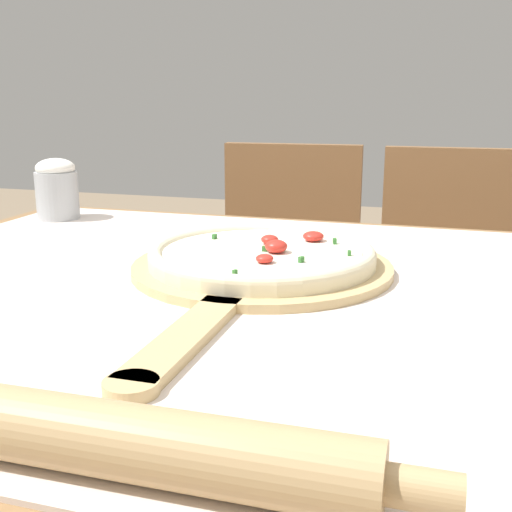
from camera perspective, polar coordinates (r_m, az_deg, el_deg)
dining_table at (r=0.87m, az=0.69°, el=-9.90°), size 1.31×1.01×0.76m
towel_cloth at (r=0.83m, az=0.71°, el=-3.30°), size 1.23×0.93×0.00m
pizza_peel at (r=0.89m, az=0.06°, el=-1.44°), size 0.37×0.61×0.01m
pizza at (r=0.91m, az=0.57°, el=0.14°), size 0.32×0.32×0.04m
rolling_pin at (r=0.45m, az=-11.12°, el=-15.93°), size 0.42×0.05×0.05m
chair_left at (r=1.76m, az=2.62°, el=-2.41°), size 0.42×0.42×0.87m
chair_right at (r=1.72m, az=16.97°, el=-3.53°), size 0.41×0.41×0.87m
flour_cup at (r=1.35m, az=-17.29°, el=5.76°), size 0.08×0.08×0.12m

